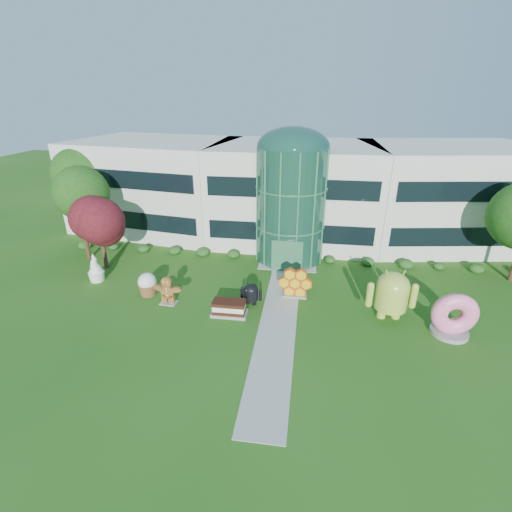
% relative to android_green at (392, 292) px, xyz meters
% --- Properties ---
extents(ground, '(140.00, 140.00, 0.00)m').
position_rel_android_green_xyz_m(ground, '(-7.30, -3.02, -1.95)').
color(ground, '#215114').
rests_on(ground, ground).
extents(building, '(46.00, 15.00, 9.30)m').
position_rel_android_green_xyz_m(building, '(-7.30, 14.98, 2.70)').
color(building, beige).
rests_on(building, ground).
extents(atrium, '(6.00, 6.00, 9.80)m').
position_rel_android_green_xyz_m(atrium, '(-7.30, 8.98, 2.95)').
color(atrium, '#194738').
rests_on(atrium, ground).
extents(walkway, '(2.40, 20.00, 0.04)m').
position_rel_android_green_xyz_m(walkway, '(-7.30, -1.02, -1.93)').
color(walkway, '#9E9E93').
rests_on(walkway, ground).
extents(tree_red, '(4.00, 4.00, 6.00)m').
position_rel_android_green_xyz_m(tree_red, '(-22.80, 4.48, 1.05)').
color(tree_red, '#3F0C14').
rests_on(tree_red, ground).
extents(trees_backdrop, '(52.00, 8.00, 8.40)m').
position_rel_android_green_xyz_m(trees_backdrop, '(-7.30, 9.98, 2.25)').
color(trees_backdrop, '#1C4010').
rests_on(trees_backdrop, ground).
extents(android_green, '(3.62, 2.58, 3.90)m').
position_rel_android_green_xyz_m(android_green, '(0.00, 0.00, 0.00)').
color(android_green, '#A6C03D').
rests_on(android_green, ground).
extents(android_black, '(1.81, 1.35, 1.89)m').
position_rel_android_green_xyz_m(android_black, '(-9.44, 0.33, -1.00)').
color(android_black, black).
rests_on(android_black, ground).
extents(donut, '(2.89, 1.47, 2.95)m').
position_rel_android_green_xyz_m(donut, '(3.47, -1.37, -0.47)').
color(donut, pink).
rests_on(donut, ground).
extents(gingerbread, '(2.37, 1.07, 2.13)m').
position_rel_android_green_xyz_m(gingerbread, '(-15.33, -0.45, -0.88)').
color(gingerbread, brown).
rests_on(gingerbread, ground).
extents(ice_cream_sandwich, '(2.43, 1.23, 1.08)m').
position_rel_android_green_xyz_m(ice_cream_sandwich, '(-10.69, -1.28, -1.41)').
color(ice_cream_sandwich, black).
rests_on(ice_cream_sandwich, ground).
extents(honeycomb, '(2.64, 0.98, 2.06)m').
position_rel_android_green_xyz_m(honeycomb, '(-6.41, 1.91, -0.92)').
color(honeycomb, gold).
rests_on(honeycomb, ground).
extents(froyo, '(1.67, 1.67, 2.31)m').
position_rel_android_green_xyz_m(froyo, '(-22.28, 2.08, -0.79)').
color(froyo, white).
rests_on(froyo, ground).
extents(cupcake, '(1.83, 1.83, 1.75)m').
position_rel_android_green_xyz_m(cupcake, '(-17.29, 0.57, -1.07)').
color(cupcake, white).
rests_on(cupcake, ground).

